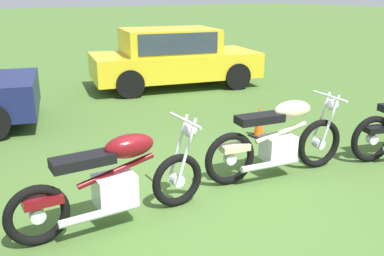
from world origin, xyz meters
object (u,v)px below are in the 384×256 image
object	(u,v)px
car_yellow	(173,55)
motorcycle_maroon	(115,180)
motorcycle_cream	(279,139)
traffic_cone	(259,122)

from	to	relation	value
car_yellow	motorcycle_maroon	bearing A→B (deg)	-112.19
motorcycle_cream	car_yellow	bearing A→B (deg)	83.08
car_yellow	traffic_cone	bearing A→B (deg)	-87.18
motorcycle_maroon	car_yellow	size ratio (longest dim) A/B	0.48
car_yellow	traffic_cone	xyz separation A→B (m)	(-0.87, -4.05, -0.55)
motorcycle_maroon	motorcycle_cream	xyz separation A→B (m)	(2.23, -0.08, 0.01)
motorcycle_maroon	traffic_cone	distance (m)	3.32
traffic_cone	motorcycle_cream	bearing A→B (deg)	-124.25
motorcycle_cream	motorcycle_maroon	bearing A→B (deg)	-170.90
motorcycle_cream	car_yellow	size ratio (longest dim) A/B	0.46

